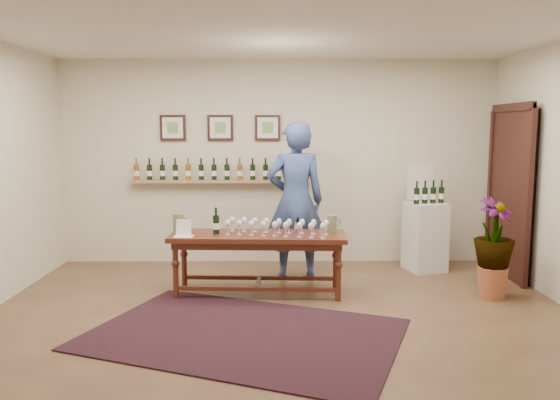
{
  "coord_description": "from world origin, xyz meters",
  "views": [
    {
      "loc": [
        -0.07,
        -5.07,
        1.87
      ],
      "look_at": [
        0.0,
        0.8,
        1.1
      ],
      "focal_mm": 35.0,
      "sensor_mm": 36.0,
      "label": 1
    }
  ],
  "objects_px": {
    "tasting_table": "(258,243)",
    "person": "(295,201)",
    "display_pedestal": "(425,237)",
    "potted_plant": "(494,248)"
  },
  "relations": [
    {
      "from": "tasting_table",
      "to": "person",
      "type": "distance_m",
      "value": 0.9
    },
    {
      "from": "tasting_table",
      "to": "display_pedestal",
      "type": "bearing_deg",
      "value": 28.1
    },
    {
      "from": "potted_plant",
      "to": "display_pedestal",
      "type": "bearing_deg",
      "value": 108.86
    },
    {
      "from": "display_pedestal",
      "to": "person",
      "type": "height_order",
      "value": "person"
    },
    {
      "from": "tasting_table",
      "to": "potted_plant",
      "type": "relative_size",
      "value": 2.06
    },
    {
      "from": "potted_plant",
      "to": "person",
      "type": "bearing_deg",
      "value": 158.27
    },
    {
      "from": "tasting_table",
      "to": "potted_plant",
      "type": "bearing_deg",
      "value": -1.37
    },
    {
      "from": "tasting_table",
      "to": "person",
      "type": "height_order",
      "value": "person"
    },
    {
      "from": "potted_plant",
      "to": "person",
      "type": "distance_m",
      "value": 2.35
    },
    {
      "from": "potted_plant",
      "to": "person",
      "type": "height_order",
      "value": "person"
    }
  ]
}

